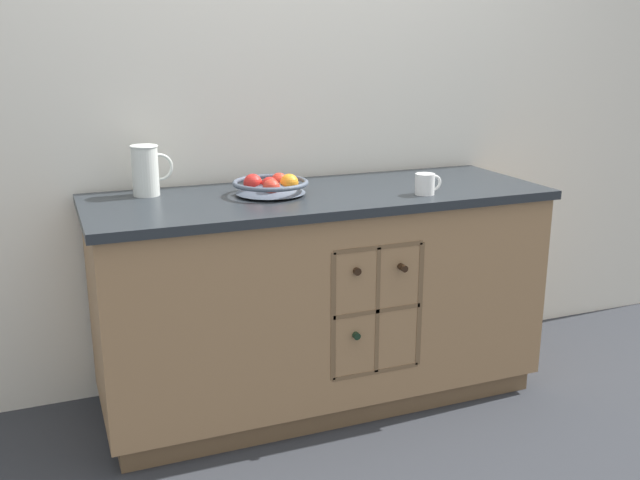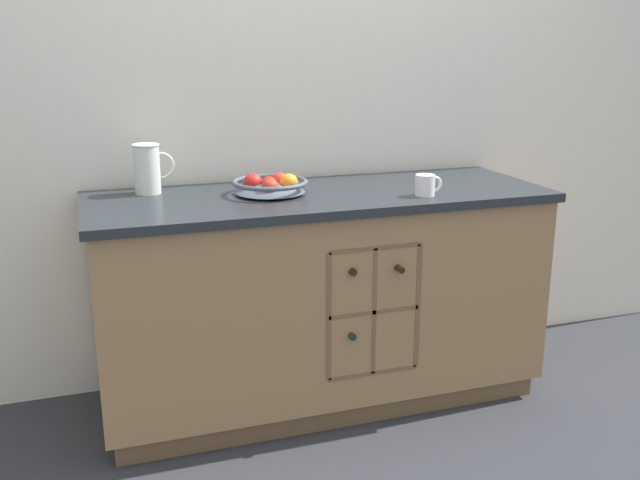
# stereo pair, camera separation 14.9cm
# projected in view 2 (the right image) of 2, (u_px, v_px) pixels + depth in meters

# --- Properties ---
(ground_plane) EXTENTS (14.00, 14.00, 0.00)m
(ground_plane) POSITION_uv_depth(u_px,v_px,m) (320.00, 395.00, 3.04)
(ground_plane) COLOR #2D3035
(back_wall) EXTENTS (4.40, 0.06, 2.55)m
(back_wall) POSITION_uv_depth(u_px,v_px,m) (292.00, 86.00, 3.04)
(back_wall) COLOR silver
(back_wall) RESTS_ON ground_plane
(kitchen_island) EXTENTS (1.82, 0.67, 0.89)m
(kitchen_island) POSITION_uv_depth(u_px,v_px,m) (320.00, 297.00, 2.92)
(kitchen_island) COLOR brown
(kitchen_island) RESTS_ON ground_plane
(fruit_bowl) EXTENTS (0.29, 0.29, 0.08)m
(fruit_bowl) POSITION_uv_depth(u_px,v_px,m) (271.00, 185.00, 2.76)
(fruit_bowl) COLOR #4C5666
(fruit_bowl) RESTS_ON kitchen_island
(white_pitcher) EXTENTS (0.16, 0.11, 0.19)m
(white_pitcher) POSITION_uv_depth(u_px,v_px,m) (148.00, 168.00, 2.76)
(white_pitcher) COLOR silver
(white_pitcher) RESTS_ON kitchen_island
(ceramic_mug) EXTENTS (0.11, 0.08, 0.08)m
(ceramic_mug) POSITION_uv_depth(u_px,v_px,m) (426.00, 185.00, 2.74)
(ceramic_mug) COLOR white
(ceramic_mug) RESTS_ON kitchen_island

